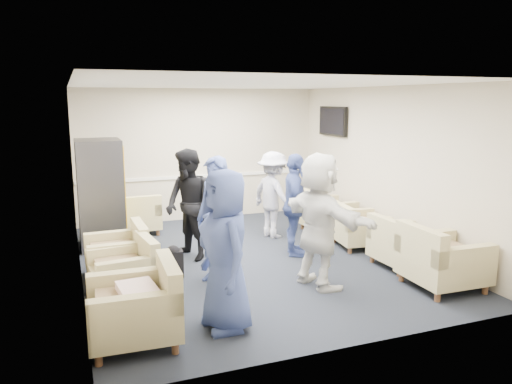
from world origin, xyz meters
name	(u,v)px	position (x,y,z in m)	size (l,w,h in m)	color
floor	(250,260)	(0.00, 0.00, 0.00)	(6.00, 6.00, 0.00)	black
ceiling	(250,84)	(0.00, 0.00, 2.70)	(6.00, 6.00, 0.00)	white
back_wall	(200,155)	(0.00, 3.00, 1.35)	(5.00, 0.02, 2.70)	beige
front_wall	(357,217)	(0.00, -3.00, 1.35)	(5.00, 0.02, 2.70)	beige
left_wall	(76,184)	(-2.50, 0.00, 1.35)	(0.02, 6.00, 2.70)	beige
right_wall	(388,167)	(2.50, 0.00, 1.35)	(0.02, 6.00, 2.70)	beige
chair_rail	(201,176)	(0.00, 2.98, 0.90)	(4.98, 0.04, 0.06)	white
tv	(333,121)	(2.44, 1.80, 2.05)	(0.10, 1.00, 0.58)	black
armchair_left_near	(139,309)	(-2.00, -2.12, 0.36)	(0.93, 0.93, 0.71)	tan
armchair_left_mid	(127,271)	(-1.96, -0.76, 0.31)	(0.86, 0.86, 0.62)	tan
armchair_left_far	(120,255)	(-1.97, -0.07, 0.32)	(0.82, 0.82, 0.64)	tan
armchair_right_near	(439,262)	(1.93, -2.02, 0.37)	(0.95, 0.95, 0.73)	tan
armchair_right_midnear	(401,246)	(2.00, -1.12, 0.33)	(0.83, 0.83, 0.66)	tan
armchair_right_midfar	(357,229)	(1.93, 0.00, 0.32)	(0.89, 0.89, 0.64)	tan
armchair_right_far	(325,214)	(1.90, 1.07, 0.34)	(0.87, 0.87, 0.68)	tan
armchair_corner	(137,217)	(-1.43, 2.21, 0.32)	(0.83, 0.83, 0.64)	tan
vending_machine	(101,194)	(-2.09, 1.60, 0.91)	(0.74, 0.87, 1.83)	#45444B
backpack	(173,261)	(-1.28, -0.33, 0.24)	(0.29, 0.22, 0.46)	black
pillow	(137,292)	(-2.01, -2.12, 0.54)	(0.48, 0.36, 0.14)	white
person_front_left	(226,250)	(-1.06, -2.13, 0.88)	(0.86, 0.56, 1.77)	#3B4C8D
person_mid_left	(216,221)	(-0.77, -0.76, 0.87)	(0.64, 0.42, 1.74)	#3B4C8D
person_back_left	(189,205)	(-0.86, 0.39, 0.87)	(0.84, 0.66, 1.74)	black
person_back_right	(273,195)	(0.86, 1.09, 0.78)	(1.01, 0.58, 1.56)	white
person_mid_right	(295,205)	(0.75, -0.02, 0.82)	(0.96, 0.40, 1.64)	#3B4C8D
person_front_right	(319,220)	(0.47, -1.37, 0.90)	(1.68, 0.53, 1.81)	silver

